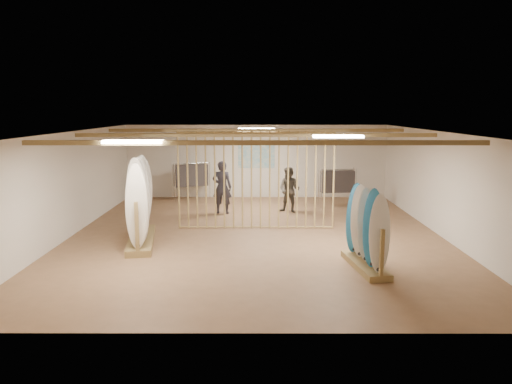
{
  "coord_description": "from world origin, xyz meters",
  "views": [
    {
      "loc": [
        0.03,
        -13.18,
        3.4
      ],
      "look_at": [
        0.0,
        0.0,
        1.2
      ],
      "focal_mm": 35.0,
      "sensor_mm": 36.0,
      "label": 1
    }
  ],
  "objects_px": {
    "rack_left": "(140,214)",
    "clothing_rack_b": "(337,181)",
    "rack_right": "(366,241)",
    "shopper_b": "(289,187)",
    "shopper_a": "(222,184)",
    "clothing_rack_a": "(191,175)"
  },
  "relations": [
    {
      "from": "shopper_a",
      "to": "shopper_b",
      "type": "relative_size",
      "value": 1.15
    },
    {
      "from": "rack_left",
      "to": "clothing_rack_b",
      "type": "relative_size",
      "value": 2.05
    },
    {
      "from": "rack_right",
      "to": "clothing_rack_a",
      "type": "xyz_separation_m",
      "value": [
        -4.82,
        8.21,
        0.32
      ]
    },
    {
      "from": "rack_right",
      "to": "shopper_b",
      "type": "distance_m",
      "value": 6.03
    },
    {
      "from": "clothing_rack_b",
      "to": "shopper_b",
      "type": "distance_m",
      "value": 2.08
    },
    {
      "from": "shopper_b",
      "to": "shopper_a",
      "type": "bearing_deg",
      "value": -150.64
    },
    {
      "from": "clothing_rack_a",
      "to": "shopper_b",
      "type": "xyz_separation_m",
      "value": [
        3.55,
        -2.31,
        -0.08
      ]
    },
    {
      "from": "rack_right",
      "to": "clothing_rack_a",
      "type": "distance_m",
      "value": 9.52
    },
    {
      "from": "shopper_b",
      "to": "clothing_rack_b",
      "type": "bearing_deg",
      "value": 56.96
    },
    {
      "from": "shopper_a",
      "to": "shopper_b",
      "type": "bearing_deg",
      "value": -170.29
    },
    {
      "from": "rack_right",
      "to": "shopper_a",
      "type": "xyz_separation_m",
      "value": [
        -3.48,
        5.72,
        0.37
      ]
    },
    {
      "from": "rack_right",
      "to": "shopper_b",
      "type": "xyz_separation_m",
      "value": [
        -1.27,
        5.89,
        0.25
      ]
    },
    {
      "from": "rack_left",
      "to": "rack_right",
      "type": "bearing_deg",
      "value": -30.48
    },
    {
      "from": "rack_left",
      "to": "shopper_a",
      "type": "relative_size",
      "value": 1.41
    },
    {
      "from": "rack_right",
      "to": "shopper_b",
      "type": "height_order",
      "value": "rack_right"
    },
    {
      "from": "rack_right",
      "to": "clothing_rack_b",
      "type": "xyz_separation_m",
      "value": [
        0.5,
        7.0,
        0.27
      ]
    },
    {
      "from": "rack_right",
      "to": "shopper_a",
      "type": "bearing_deg",
      "value": 113.42
    },
    {
      "from": "rack_left",
      "to": "clothing_rack_b",
      "type": "height_order",
      "value": "rack_left"
    },
    {
      "from": "shopper_a",
      "to": "shopper_b",
      "type": "distance_m",
      "value": 2.23
    },
    {
      "from": "rack_right",
      "to": "clothing_rack_b",
      "type": "bearing_deg",
      "value": 78.01
    },
    {
      "from": "rack_left",
      "to": "shopper_b",
      "type": "relative_size",
      "value": 1.61
    },
    {
      "from": "clothing_rack_b",
      "to": "shopper_a",
      "type": "xyz_separation_m",
      "value": [
        -3.98,
        -1.28,
        0.11
      ]
    }
  ]
}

